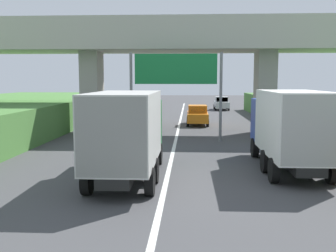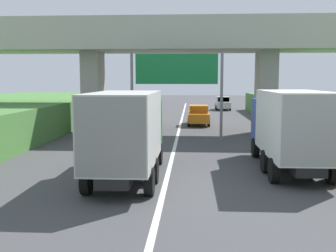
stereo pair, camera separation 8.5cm
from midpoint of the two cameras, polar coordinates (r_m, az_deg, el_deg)
name	(u,v)px [view 2 (the right image)]	position (r m, az deg, el deg)	size (l,w,h in m)	color
lane_centre_stripe	(175,146)	(23.59, 1.12, -2.84)	(0.20, 84.97, 0.01)	white
overpass_bridge	(179,48)	(28.97, 1.60, 11.16)	(40.00, 4.80, 8.13)	#ADA89E
overhead_highway_sign	(177,75)	(25.27, 1.33, 7.30)	(5.88, 0.18, 5.63)	slate
truck_blue	(289,126)	(17.83, 17.14, 0.04)	(2.44, 7.30, 3.44)	black
truck_green	(128,130)	(15.58, -5.59, -0.61)	(2.44, 7.30, 3.44)	black
car_silver	(223,103)	(52.03, 7.93, 3.25)	(1.86, 4.10, 1.72)	#B2B5B7
car_orange	(199,115)	(34.35, 4.48, 1.56)	(1.86, 4.10, 1.72)	orange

